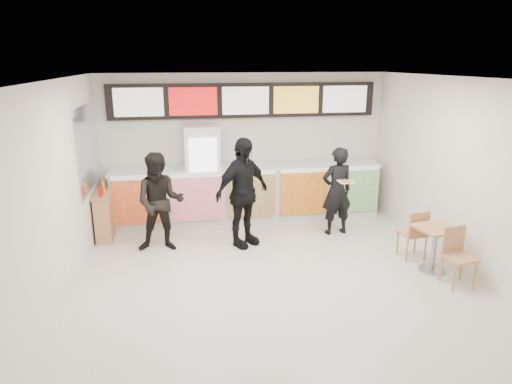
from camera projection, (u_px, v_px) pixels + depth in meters
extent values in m
plane|color=beige|center=(282.00, 287.00, 6.77)|extent=(7.00, 7.00, 0.00)
plane|color=white|center=(285.00, 79.00, 5.94)|extent=(7.00, 7.00, 0.00)
plane|color=silver|center=(245.00, 146.00, 9.66)|extent=(6.00, 0.00, 6.00)
plane|color=silver|center=(56.00, 201.00, 5.84)|extent=(0.00, 7.00, 7.00)
plane|color=silver|center=(477.00, 180.00, 6.87)|extent=(0.00, 7.00, 7.00)
cube|color=silver|center=(248.00, 194.00, 9.55)|extent=(5.50, 0.70, 1.10)
cube|color=silver|center=(248.00, 167.00, 9.39)|extent=(5.56, 0.76, 0.04)
cube|color=red|center=(139.00, 202.00, 8.80)|extent=(0.99, 0.02, 0.90)
cube|color=#FC38A9|center=(196.00, 199.00, 8.99)|extent=(0.99, 0.02, 0.90)
cube|color=brown|center=(251.00, 196.00, 9.17)|extent=(0.99, 0.02, 0.90)
cube|color=gold|center=(304.00, 194.00, 9.36)|extent=(0.99, 0.02, 0.90)
cube|color=green|center=(355.00, 191.00, 9.55)|extent=(0.99, 0.02, 0.90)
cube|color=black|center=(245.00, 100.00, 9.32)|extent=(5.50, 0.12, 0.70)
cube|color=white|center=(139.00, 102.00, 8.90)|extent=(0.95, 0.02, 0.55)
cube|color=red|center=(193.00, 101.00, 9.08)|extent=(0.95, 0.02, 0.55)
cube|color=white|center=(246.00, 101.00, 9.26)|extent=(0.95, 0.02, 0.55)
cube|color=yellow|center=(296.00, 100.00, 9.44)|extent=(0.95, 0.02, 0.55)
cube|color=white|center=(345.00, 99.00, 9.62)|extent=(0.95, 0.02, 0.55)
cube|color=white|center=(203.00, 175.00, 9.28)|extent=(0.70, 0.65, 2.00)
cube|color=white|center=(204.00, 176.00, 8.95)|extent=(0.54, 0.02, 1.50)
cylinder|color=#1F8718|center=(194.00, 205.00, 9.12)|extent=(0.07, 0.07, 0.22)
cylinder|color=orange|center=(201.00, 205.00, 9.14)|extent=(0.07, 0.07, 0.22)
cylinder|color=red|center=(208.00, 204.00, 9.17)|extent=(0.07, 0.07, 0.22)
cylinder|color=#1839B4|center=(215.00, 204.00, 9.19)|extent=(0.07, 0.07, 0.22)
cylinder|color=orange|center=(193.00, 187.00, 9.01)|extent=(0.07, 0.07, 0.22)
cylinder|color=red|center=(200.00, 187.00, 9.04)|extent=(0.07, 0.07, 0.22)
cylinder|color=#1839B4|center=(207.00, 186.00, 9.06)|extent=(0.07, 0.07, 0.22)
cylinder|color=#1F8718|center=(214.00, 186.00, 9.08)|extent=(0.07, 0.07, 0.22)
cylinder|color=red|center=(193.00, 168.00, 8.91)|extent=(0.07, 0.07, 0.22)
cylinder|color=#1839B4|center=(200.00, 168.00, 8.93)|extent=(0.07, 0.07, 0.22)
cylinder|color=#1F8718|center=(207.00, 168.00, 8.95)|extent=(0.07, 0.07, 0.22)
cylinder|color=orange|center=(214.00, 167.00, 8.98)|extent=(0.07, 0.07, 0.22)
cylinder|color=#1839B4|center=(192.00, 149.00, 8.80)|extent=(0.07, 0.07, 0.22)
cylinder|color=#1F8718|center=(199.00, 149.00, 8.82)|extent=(0.07, 0.07, 0.22)
cylinder|color=orange|center=(206.00, 149.00, 8.85)|extent=(0.07, 0.07, 0.22)
cylinder|color=red|center=(213.00, 148.00, 8.87)|extent=(0.07, 0.07, 0.22)
cube|color=#B2B7BF|center=(88.00, 147.00, 8.09)|extent=(0.01, 2.00, 1.50)
imported|color=black|center=(337.00, 191.00, 8.66)|extent=(0.67, 0.48, 1.70)
imported|color=black|center=(160.00, 202.00, 7.88)|extent=(0.91, 0.74, 1.75)
imported|color=black|center=(243.00, 193.00, 8.06)|extent=(1.23, 1.03, 1.97)
cube|color=beige|center=(346.00, 182.00, 8.15)|extent=(0.28, 0.28, 0.01)
cone|color=#CC7233|center=(346.00, 181.00, 8.14)|extent=(0.36, 0.36, 0.02)
cube|color=tan|center=(436.00, 228.00, 7.12)|extent=(0.67, 0.67, 0.04)
cylinder|color=gray|center=(434.00, 250.00, 7.22)|extent=(0.08, 0.08, 0.70)
cylinder|color=gray|center=(431.00, 269.00, 7.32)|extent=(0.43, 0.43, 0.03)
cube|color=tan|center=(460.00, 258.00, 6.71)|extent=(0.47, 0.47, 0.04)
cube|color=tan|center=(454.00, 239.00, 6.83)|extent=(0.39, 0.09, 0.41)
cube|color=tan|center=(412.00, 233.00, 7.68)|extent=(0.47, 0.47, 0.04)
cube|color=tan|center=(419.00, 224.00, 7.45)|extent=(0.39, 0.09, 0.41)
cube|color=tan|center=(105.00, 217.00, 8.53)|extent=(0.28, 0.75, 0.84)
cube|color=tan|center=(103.00, 194.00, 8.41)|extent=(0.32, 0.79, 0.04)
cylinder|color=red|center=(101.00, 192.00, 8.18)|extent=(0.06, 0.06, 0.17)
cylinder|color=red|center=(102.00, 190.00, 8.33)|extent=(0.06, 0.06, 0.17)
cylinder|color=yellow|center=(103.00, 187.00, 8.48)|extent=(0.06, 0.06, 0.17)
cylinder|color=brown|center=(104.00, 185.00, 8.63)|extent=(0.06, 0.06, 0.17)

